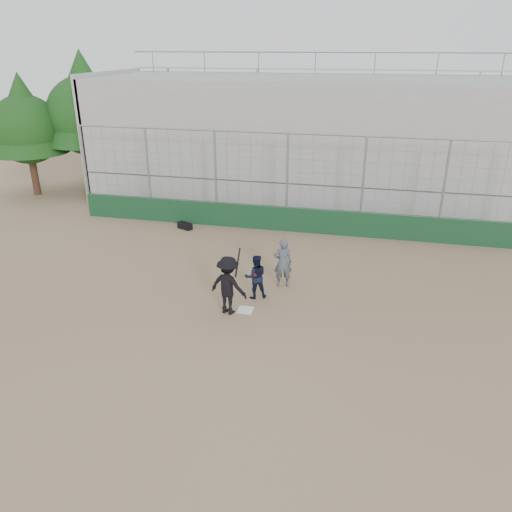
% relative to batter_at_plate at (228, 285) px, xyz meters
% --- Properties ---
extents(ground, '(90.00, 90.00, 0.00)m').
position_rel_batter_at_plate_xyz_m(ground, '(0.44, 0.21, -0.87)').
color(ground, brown).
rests_on(ground, ground).
extents(home_plate, '(0.44, 0.44, 0.02)m').
position_rel_batter_at_plate_xyz_m(home_plate, '(0.44, 0.21, -0.86)').
color(home_plate, white).
rests_on(home_plate, ground).
extents(backstop, '(18.10, 0.25, 4.04)m').
position_rel_batter_at_plate_xyz_m(backstop, '(0.44, 7.21, 0.09)').
color(backstop, '#11361C').
rests_on(backstop, ground).
extents(bleachers, '(20.25, 6.70, 6.98)m').
position_rel_batter_at_plate_xyz_m(bleachers, '(0.44, 12.16, 2.05)').
color(bleachers, '#979797').
rests_on(bleachers, ground).
extents(tree_left, '(4.48, 4.48, 7.00)m').
position_rel_batter_at_plate_xyz_m(tree_left, '(-10.56, 11.21, 3.52)').
color(tree_left, '#3B2215').
rests_on(tree_left, ground).
extents(tree_right, '(3.84, 3.84, 6.00)m').
position_rel_batter_at_plate_xyz_m(tree_right, '(-13.06, 9.71, 2.89)').
color(tree_right, '#352013').
rests_on(tree_right, ground).
extents(batter_at_plate, '(1.25, 0.90, 1.90)m').
position_rel_batter_at_plate_xyz_m(batter_at_plate, '(0.00, 0.00, 0.00)').
color(batter_at_plate, black).
rests_on(batter_at_plate, ground).
extents(catcher_crouched, '(0.85, 0.77, 0.98)m').
position_rel_batter_at_plate_xyz_m(catcher_crouched, '(0.56, 1.05, -0.39)').
color(catcher_crouched, black).
rests_on(catcher_crouched, ground).
extents(umpire, '(0.67, 0.52, 1.45)m').
position_rel_batter_at_plate_xyz_m(umpire, '(1.21, 2.06, -0.15)').
color(umpire, '#454D58').
rests_on(umpire, ground).
extents(equipment_bag, '(0.70, 0.51, 0.31)m').
position_rel_batter_at_plate_xyz_m(equipment_bag, '(-3.74, 6.43, -0.73)').
color(equipment_bag, black).
rests_on(equipment_bag, ground).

